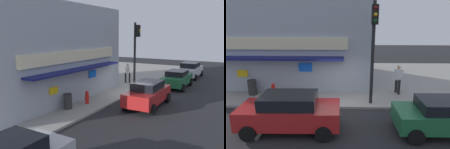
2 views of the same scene
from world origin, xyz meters
The scene contains 9 objects.
ground_plane centered at (0.00, 0.00, 0.00)m, with size 53.10×53.10×0.00m, color #232326.
sidewalk centered at (0.00, 5.48, 0.06)m, with size 35.40×10.96×0.12m, color gray.
corner_building centered at (-3.99, 5.76, 3.33)m, with size 11.68×8.09×6.42m.
traffic_light centered at (1.71, 0.49, 3.55)m, with size 0.32×0.58×5.37m.
fire_hydrant centered at (-3.91, 1.29, 0.53)m, with size 0.48×0.24×0.84m.
trash_can centered at (-5.33, 1.68, 0.58)m, with size 0.50×0.50×0.92m, color #2D2D2D.
pedestrian centered at (3.55, 2.15, 1.11)m, with size 0.62×0.56×1.77m.
parked_car_green centered at (4.37, -2.21, 0.78)m, with size 4.00×1.98×1.49m.
parked_car_red centered at (-2.04, -2.12, 0.84)m, with size 4.22×2.04×1.62m.
Camera 2 is at (0.21, -10.02, 4.67)m, focal length 33.04 mm.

